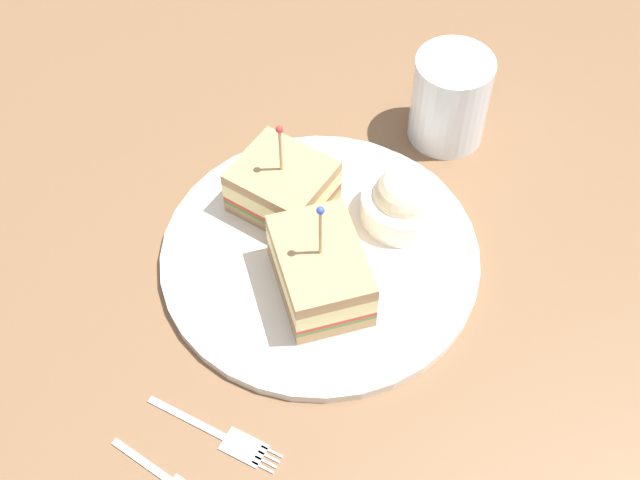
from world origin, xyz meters
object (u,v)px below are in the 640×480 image
Objects in this scene: sandwich_half_front at (320,271)px; drink_glass at (449,102)px; sandwich_half_back at (283,186)px; coleslaw_bowl at (404,201)px; fork at (228,439)px; plate at (320,256)px.

sandwich_half_front is 1.19× the size of drink_glass.
coleslaw_bowl is at bearing 69.31° from sandwich_half_back.
sandwich_half_back reaches higher than coleslaw_bowl.
sandwich_half_front is 16.51cm from fork.
sandwich_half_back is at bearing -173.40° from sandwich_half_front.
plate is 3.04× the size of drink_glass.
sandwich_half_back is 11.57cm from coleslaw_bowl.
plate is at bearing 17.51° from sandwich_half_back.
drink_glass is (-6.25, 18.69, 0.89)cm from sandwich_half_back.
sandwich_half_back is at bearing -162.49° from plate.
drink_glass is at bearing 142.73° from coleslaw_bowl.
fork is at bearing -22.81° from sandwich_half_back.
sandwich_half_front is at bearing -46.23° from drink_glass.
sandwich_half_back is 19.73cm from drink_glass.
coleslaw_bowl is at bearing 106.24° from plate.
sandwich_half_front is at bearing 6.60° from sandwich_half_back.
sandwich_half_front is at bearing -56.33° from coleslaw_bowl.
drink_glass is at bearing 108.50° from sandwich_half_back.
fork is at bearing -36.04° from plate.
sandwich_half_back is at bearing 157.19° from fork.
sandwich_half_back is 1.13× the size of fork.
sandwich_half_back is 1.41× the size of coleslaw_bowl.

